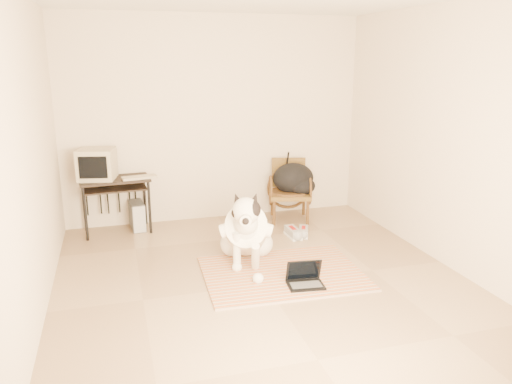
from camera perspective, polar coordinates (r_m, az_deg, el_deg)
name	(u,v)px	position (r m, az deg, el deg)	size (l,w,h in m)	color
floor	(265,284)	(4.98, 1.02, -10.50)	(4.50, 4.50, 0.00)	#93785A
wall_back	(215,120)	(6.72, -4.68, 8.22)	(4.50, 4.50, 0.00)	beige
wall_front	(401,226)	(2.56, 16.27, -3.76)	(4.50, 4.50, 0.00)	beige
wall_left	(28,161)	(4.41, -24.62, 3.25)	(4.50, 4.50, 0.00)	beige
wall_right	(453,139)	(5.49, 21.56, 5.67)	(4.50, 4.50, 0.00)	beige
rug	(283,273)	(5.20, 3.05, -9.25)	(1.65, 1.29, 0.02)	#DB5D2A
dog	(246,232)	(5.34, -1.10, -4.60)	(0.63, 1.22, 0.88)	white
laptop	(305,279)	(4.92, 5.60, -9.86)	(0.37, 0.29, 0.24)	black
computer_desk	(115,186)	(6.45, -15.81, 0.62)	(0.87, 0.53, 0.70)	black
crt_monitor	(97,164)	(6.43, -17.73, 3.06)	(0.50, 0.48, 0.38)	tan
desk_keyboard	(139,177)	(6.36, -13.18, 1.64)	(0.42, 0.16, 0.03)	tan
pc_tower	(137,216)	(6.62, -13.43, -2.64)	(0.20, 0.40, 0.36)	#48484B
rattan_chair	(289,190)	(6.79, 3.84, 0.24)	(0.65, 0.64, 0.82)	brown
backpack	(295,180)	(6.73, 4.46, 1.42)	(0.56, 0.50, 0.41)	black
sneaker_left	(293,233)	(6.21, 4.25, -4.68)	(0.14, 0.33, 0.11)	white
sneaker_right	(303,232)	(6.27, 5.44, -4.57)	(0.21, 0.31, 0.10)	white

